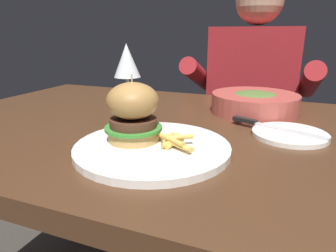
{
  "coord_description": "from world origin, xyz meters",
  "views": [
    {
      "loc": [
        0.18,
        -0.66,
        0.96
      ],
      "look_at": [
        -0.02,
        -0.14,
        0.78
      ],
      "focal_mm": 32.0,
      "sensor_mm": 36.0,
      "label": 1
    }
  ],
  "objects_px": {
    "table_knife": "(268,126)",
    "diner_person": "(249,124)",
    "soup_bowl": "(255,102)",
    "bread_plate": "(290,134)",
    "burger_sandwich": "(133,112)",
    "wine_glass": "(127,64)",
    "main_plate": "(152,148)"
  },
  "relations": [
    {
      "from": "table_knife",
      "to": "diner_person",
      "type": "relative_size",
      "value": 0.18
    },
    {
      "from": "main_plate",
      "to": "table_knife",
      "type": "bearing_deg",
      "value": 46.52
    },
    {
      "from": "burger_sandwich",
      "to": "soup_bowl",
      "type": "bearing_deg",
      "value": 62.01
    },
    {
      "from": "table_knife",
      "to": "diner_person",
      "type": "xyz_separation_m",
      "value": [
        -0.11,
        0.64,
        -0.19
      ]
    },
    {
      "from": "diner_person",
      "to": "table_knife",
      "type": "bearing_deg",
      "value": -80.57
    },
    {
      "from": "soup_bowl",
      "to": "diner_person",
      "type": "height_order",
      "value": "diner_person"
    },
    {
      "from": "bread_plate",
      "to": "soup_bowl",
      "type": "distance_m",
      "value": 0.21
    },
    {
      "from": "wine_glass",
      "to": "soup_bowl",
      "type": "xyz_separation_m",
      "value": [
        0.29,
        0.21,
        -0.11
      ]
    },
    {
      "from": "table_knife",
      "to": "main_plate",
      "type": "bearing_deg",
      "value": -133.48
    },
    {
      "from": "soup_bowl",
      "to": "wine_glass",
      "type": "bearing_deg",
      "value": -143.88
    },
    {
      "from": "wine_glass",
      "to": "diner_person",
      "type": "height_order",
      "value": "diner_person"
    },
    {
      "from": "bread_plate",
      "to": "soup_bowl",
      "type": "height_order",
      "value": "soup_bowl"
    },
    {
      "from": "wine_glass",
      "to": "table_knife",
      "type": "bearing_deg",
      "value": 7.81
    },
    {
      "from": "wine_glass",
      "to": "diner_person",
      "type": "xyz_separation_m",
      "value": [
        0.23,
        0.69,
        -0.32
      ]
    },
    {
      "from": "bread_plate",
      "to": "burger_sandwich",
      "type": "bearing_deg",
      "value": -148.15
    },
    {
      "from": "main_plate",
      "to": "table_knife",
      "type": "xyz_separation_m",
      "value": [
        0.2,
        0.21,
        0.01
      ]
    },
    {
      "from": "wine_glass",
      "to": "diner_person",
      "type": "distance_m",
      "value": 0.79
    },
    {
      "from": "burger_sandwich",
      "to": "bread_plate",
      "type": "relative_size",
      "value": 0.81
    },
    {
      "from": "bread_plate",
      "to": "table_knife",
      "type": "bearing_deg",
      "value": 157.69
    },
    {
      "from": "main_plate",
      "to": "wine_glass",
      "type": "bearing_deg",
      "value": 130.67
    },
    {
      "from": "wine_glass",
      "to": "table_knife",
      "type": "xyz_separation_m",
      "value": [
        0.33,
        0.05,
        -0.13
      ]
    },
    {
      "from": "burger_sandwich",
      "to": "diner_person",
      "type": "distance_m",
      "value": 0.89
    },
    {
      "from": "wine_glass",
      "to": "diner_person",
      "type": "relative_size",
      "value": 0.16
    },
    {
      "from": "bread_plate",
      "to": "table_knife",
      "type": "height_order",
      "value": "table_knife"
    },
    {
      "from": "wine_glass",
      "to": "soup_bowl",
      "type": "bearing_deg",
      "value": 36.12
    },
    {
      "from": "burger_sandwich",
      "to": "soup_bowl",
      "type": "distance_m",
      "value": 0.41
    },
    {
      "from": "wine_glass",
      "to": "soup_bowl",
      "type": "relative_size",
      "value": 0.81
    },
    {
      "from": "main_plate",
      "to": "bread_plate",
      "type": "height_order",
      "value": "main_plate"
    },
    {
      "from": "main_plate",
      "to": "wine_glass",
      "type": "xyz_separation_m",
      "value": [
        -0.14,
        0.16,
        0.14
      ]
    },
    {
      "from": "table_knife",
      "to": "soup_bowl",
      "type": "xyz_separation_m",
      "value": [
        -0.05,
        0.16,
        0.02
      ]
    },
    {
      "from": "burger_sandwich",
      "to": "diner_person",
      "type": "bearing_deg",
      "value": 80.99
    },
    {
      "from": "bread_plate",
      "to": "soup_bowl",
      "type": "bearing_deg",
      "value": 117.73
    }
  ]
}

